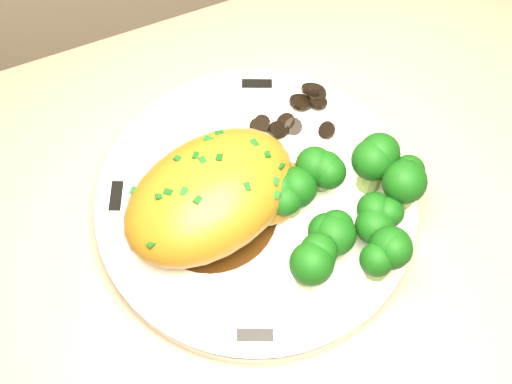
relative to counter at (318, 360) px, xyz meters
name	(u,v)px	position (x,y,z in m)	size (l,w,h in m)	color
counter	(318,360)	(0.00, 0.00, 0.00)	(2.24, 0.74, 1.09)	#4C3E23
plate	(256,202)	(-0.08, 0.06, 0.49)	(0.28, 0.28, 0.02)	white
rim_accent_0	(257,84)	(-0.03, 0.18, 0.50)	(0.03, 0.01, 0.00)	black
rim_accent_1	(116,196)	(-0.19, 0.11, 0.50)	(0.03, 0.01, 0.00)	black
rim_accent_2	(255,335)	(-0.13, -0.05, 0.50)	(0.03, 0.01, 0.00)	black
rim_accent_3	(396,198)	(0.04, 0.01, 0.50)	(0.03, 0.01, 0.00)	black
gravy_pool	(212,211)	(-0.12, 0.06, 0.50)	(0.12, 0.12, 0.00)	#371E0A
chicken_breast	(217,195)	(-0.11, 0.06, 0.53)	(0.18, 0.15, 0.06)	#946819
mushroom_pile	(286,129)	(-0.03, 0.12, 0.50)	(0.08, 0.06, 0.02)	black
broccoli_florets	(350,209)	(-0.02, 0.01, 0.53)	(0.14, 0.12, 0.05)	olive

